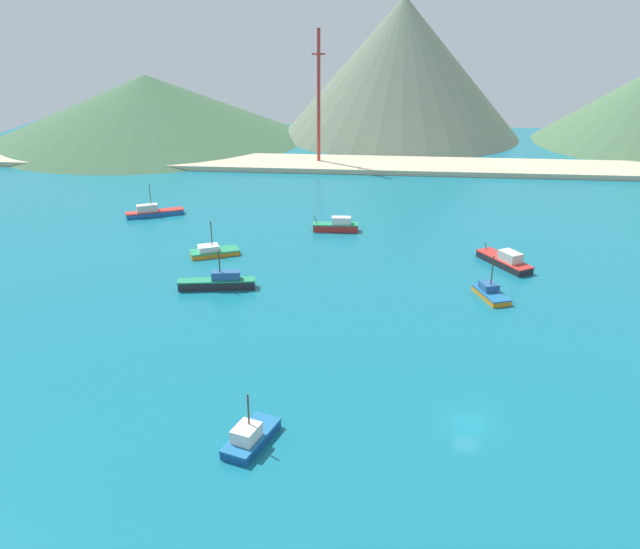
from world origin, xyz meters
TOP-DOWN VIEW (x-y plane):
  - ground at (0.00, 30.00)m, footprint 260.00×280.00m
  - fishing_boat_0 at (-32.36, 30.50)m, footprint 11.33×3.67m
  - fishing_boat_1 at (-17.17, 58.24)m, footprint 8.31×2.55m
  - fishing_boat_2 at (-36.47, 43.89)m, footprint 8.53×6.03m
  - fishing_boat_3 at (-53.28, 64.01)m, footprint 10.88×6.62m
  - fishing_boat_4 at (-20.83, -5.31)m, footprint 4.91×7.50m
  - fishing_boat_5 at (10.40, 43.53)m, footprint 7.95×10.26m
  - fishing_boat_7 at (6.39, 31.13)m, footprint 4.94×7.26m
  - beach_strip at (0.00, 108.99)m, footprint 247.00×16.41m
  - hill_west at (-79.81, 141.01)m, footprint 93.70×93.70m
  - hill_central at (-4.53, 153.11)m, footprint 72.19×72.19m
  - radio_tower at (-25.44, 109.99)m, footprint 3.28×2.62m

SIDE VIEW (x-z plane):
  - ground at x=0.00m, z-range -0.50..0.00m
  - beach_strip at x=0.00m, z-range 0.00..1.20m
  - fishing_boat_2 at x=-36.47m, z-range -2.23..3.57m
  - fishing_boat_7 at x=6.39m, z-range -2.37..3.78m
  - fishing_boat_4 at x=-20.83m, z-range -1.92..3.57m
  - fishing_boat_3 at x=-53.28m, z-range -2.27..3.94m
  - fishing_boat_5 at x=10.40m, z-range -0.41..2.23m
  - fishing_boat_0 at x=-32.36m, z-range -1.94..3.89m
  - fishing_boat_1 at x=-17.17m, z-range -0.43..2.42m
  - hill_west at x=-79.81m, z-range 0.00..18.59m
  - radio_tower at x=-25.44m, z-range 0.33..33.11m
  - hill_central at x=-4.53m, z-range 0.00..40.16m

